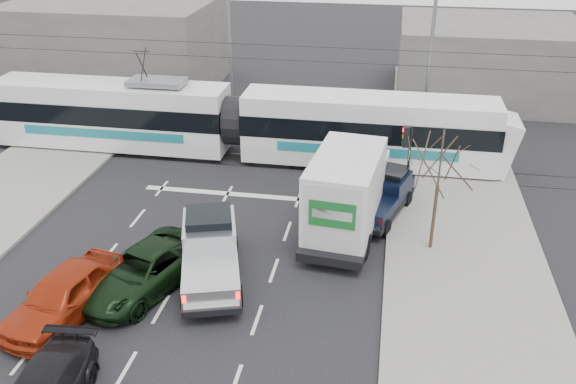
% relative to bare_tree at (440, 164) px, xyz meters
% --- Properties ---
extents(ground, '(120.00, 120.00, 0.00)m').
position_rel_bare_tree_xyz_m(ground, '(-7.60, -2.50, -3.79)').
color(ground, black).
rests_on(ground, ground).
extents(sidewalk_right, '(6.00, 60.00, 0.15)m').
position_rel_bare_tree_xyz_m(sidewalk_right, '(1.40, -2.50, -3.72)').
color(sidewalk_right, gray).
rests_on(sidewalk_right, ground).
extents(rails, '(60.00, 1.60, 0.03)m').
position_rel_bare_tree_xyz_m(rails, '(-7.60, 7.50, -3.78)').
color(rails, '#33302D').
rests_on(rails, ground).
extents(building_left, '(14.00, 10.00, 6.00)m').
position_rel_bare_tree_xyz_m(building_left, '(-21.60, 19.50, -0.79)').
color(building_left, slate).
rests_on(building_left, ground).
extents(building_right, '(12.00, 10.00, 5.00)m').
position_rel_bare_tree_xyz_m(building_right, '(4.40, 21.50, -1.29)').
color(building_right, slate).
rests_on(building_right, ground).
extents(bare_tree, '(2.40, 2.40, 5.00)m').
position_rel_bare_tree_xyz_m(bare_tree, '(0.00, 0.00, 0.00)').
color(bare_tree, '#47382B').
rests_on(bare_tree, ground).
extents(traffic_signal, '(0.44, 0.44, 3.60)m').
position_rel_bare_tree_xyz_m(traffic_signal, '(-1.13, 4.00, -1.05)').
color(traffic_signal, black).
rests_on(traffic_signal, ground).
extents(street_lamp_near, '(2.38, 0.25, 9.00)m').
position_rel_bare_tree_xyz_m(street_lamp_near, '(-0.29, 11.50, 1.32)').
color(street_lamp_near, slate).
rests_on(street_lamp_near, ground).
extents(street_lamp_far, '(2.38, 0.25, 9.00)m').
position_rel_bare_tree_xyz_m(street_lamp_far, '(-11.79, 13.50, 1.32)').
color(street_lamp_far, slate).
rests_on(street_lamp_far, ground).
extents(catenary, '(60.00, 0.20, 7.00)m').
position_rel_bare_tree_xyz_m(catenary, '(-7.60, 7.50, 0.09)').
color(catenary, black).
rests_on(catenary, ground).
extents(tram, '(26.88, 2.78, 5.48)m').
position_rel_bare_tree_xyz_m(tram, '(-10.03, 8.04, -1.85)').
color(tram, white).
rests_on(tram, ground).
extents(silver_pickup, '(3.59, 6.16, 2.12)m').
position_rel_bare_tree_xyz_m(silver_pickup, '(-8.21, -2.98, -2.74)').
color(silver_pickup, black).
rests_on(silver_pickup, ground).
extents(box_truck, '(3.30, 7.54, 3.65)m').
position_rel_bare_tree_xyz_m(box_truck, '(-3.46, 1.06, -1.99)').
color(box_truck, black).
rests_on(box_truck, ground).
extents(navy_pickup, '(3.03, 4.94, 1.96)m').
position_rel_bare_tree_xyz_m(navy_pickup, '(-2.01, 2.76, -2.83)').
color(navy_pickup, black).
rests_on(navy_pickup, ground).
extents(green_car, '(4.31, 5.99, 1.52)m').
position_rel_bare_tree_xyz_m(green_car, '(-10.31, -4.36, -3.03)').
color(green_car, black).
rests_on(green_car, ground).
extents(red_car, '(3.00, 5.26, 1.69)m').
position_rel_bare_tree_xyz_m(red_car, '(-12.30, -6.36, -2.95)').
color(red_car, '#9C260E').
rests_on(red_car, ground).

